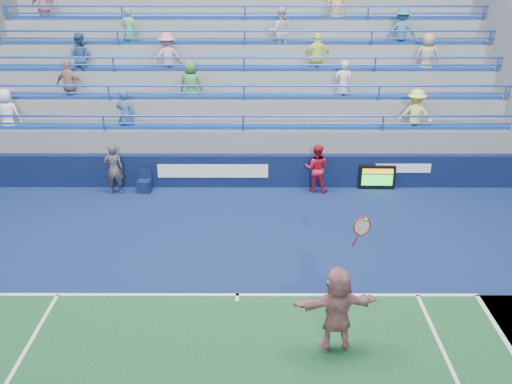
{
  "coord_description": "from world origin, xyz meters",
  "views": [
    {
      "loc": [
        0.45,
        -11.0,
        7.28
      ],
      "look_at": [
        0.42,
        2.5,
        1.5
      ],
      "focal_mm": 40.0,
      "sensor_mm": 36.0,
      "label": 1
    }
  ],
  "objects_px": {
    "serve_speed_board": "(377,178)",
    "tennis_player": "(337,309)",
    "ball_girl": "(317,168)",
    "judge_chair": "(145,185)",
    "line_judge": "(114,169)"
  },
  "relations": [
    {
      "from": "tennis_player",
      "to": "ball_girl",
      "type": "height_order",
      "value": "tennis_player"
    },
    {
      "from": "line_judge",
      "to": "tennis_player",
      "type": "bearing_deg",
      "value": 122.19
    },
    {
      "from": "line_judge",
      "to": "ball_girl",
      "type": "xyz_separation_m",
      "value": [
        6.47,
        0.15,
        -0.03
      ]
    },
    {
      "from": "serve_speed_board",
      "to": "judge_chair",
      "type": "relative_size",
      "value": 1.63
    },
    {
      "from": "judge_chair",
      "to": "tennis_player",
      "type": "relative_size",
      "value": 0.25
    },
    {
      "from": "serve_speed_board",
      "to": "tennis_player",
      "type": "relative_size",
      "value": 0.41
    },
    {
      "from": "tennis_player",
      "to": "serve_speed_board",
      "type": "bearing_deg",
      "value": 73.65
    },
    {
      "from": "judge_chair",
      "to": "tennis_player",
      "type": "height_order",
      "value": "tennis_player"
    },
    {
      "from": "ball_girl",
      "to": "serve_speed_board",
      "type": "bearing_deg",
      "value": -163.71
    },
    {
      "from": "serve_speed_board",
      "to": "tennis_player",
      "type": "distance_m",
      "value": 8.42
    },
    {
      "from": "tennis_player",
      "to": "ball_girl",
      "type": "xyz_separation_m",
      "value": [
        0.36,
        7.88,
        -0.1
      ]
    },
    {
      "from": "ball_girl",
      "to": "line_judge",
      "type": "bearing_deg",
      "value": 12.34
    },
    {
      "from": "tennis_player",
      "to": "line_judge",
      "type": "xyz_separation_m",
      "value": [
        -6.11,
        7.73,
        -0.07
      ]
    },
    {
      "from": "serve_speed_board",
      "to": "line_judge",
      "type": "height_order",
      "value": "line_judge"
    },
    {
      "from": "judge_chair",
      "to": "ball_girl",
      "type": "height_order",
      "value": "ball_girl"
    }
  ]
}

